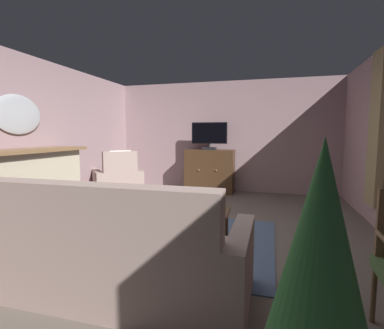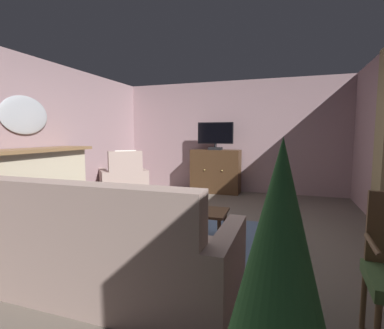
{
  "view_description": "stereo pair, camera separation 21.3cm",
  "coord_description": "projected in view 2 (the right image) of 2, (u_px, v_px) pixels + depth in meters",
  "views": [
    {
      "loc": [
        1.1,
        -3.46,
        1.34
      ],
      "look_at": [
        0.03,
        0.38,
        0.92
      ],
      "focal_mm": 26.93,
      "sensor_mm": 36.0,
      "label": 1
    },
    {
      "loc": [
        1.31,
        -3.4,
        1.34
      ],
      "look_at": [
        0.03,
        0.38,
        0.92
      ],
      "focal_mm": 26.93,
      "sensor_mm": 36.0,
      "label": 2
    }
  ],
  "objects": [
    {
      "name": "wall_left",
      "position": [
        23.0,
        138.0,
        4.46
      ],
      "size": [
        0.1,
        7.13,
        2.56
      ],
      "primitive_type": "cube",
      "color": "gray",
      "rests_on": "ground_plane"
    },
    {
      "name": "sofa_floral",
      "position": [
        106.0,
        256.0,
        2.42
      ],
      "size": [
        2.17,
        0.93,
        0.99
      ],
      "color": "#A3897F",
      "rests_on": "ground_plane"
    },
    {
      "name": "rug_central",
      "position": [
        168.0,
        238.0,
        3.73
      ],
      "size": [
        2.63,
        2.11,
        0.01
      ],
      "primitive_type": "cube",
      "color": "slate",
      "rests_on": "ground_plane"
    },
    {
      "name": "tv_cabinet",
      "position": [
        216.0,
        172.0,
        6.59
      ],
      "size": [
        1.11,
        0.45,
        0.99
      ],
      "color": "black",
      "rests_on": "ground_plane"
    },
    {
      "name": "tv_remote",
      "position": [
        180.0,
        208.0,
        3.64
      ],
      "size": [
        0.18,
        0.1,
        0.02
      ],
      "primitive_type": "cube",
      "rotation": [
        0.0,
        0.0,
        0.33
      ],
      "color": "black",
      "rests_on": "coffee_table"
    },
    {
      "name": "wall_mirror_oval",
      "position": [
        25.0,
        115.0,
        4.37
      ],
      "size": [
        0.06,
        0.86,
        0.58
      ],
      "primitive_type": "ellipsoid",
      "color": "#B2B7BF"
    },
    {
      "name": "armchair_near_window",
      "position": [
        124.0,
        183.0,
        5.99
      ],
      "size": [
        1.26,
        1.26,
        1.03
      ],
      "color": "#A3897F",
      "rests_on": "ground_plane"
    },
    {
      "name": "coffee_table",
      "position": [
        184.0,
        213.0,
        3.62
      ],
      "size": [
        1.11,
        0.54,
        0.4
      ],
      "color": "#4C331E",
      "rests_on": "ground_plane"
    },
    {
      "name": "television",
      "position": [
        215.0,
        135.0,
        6.45
      ],
      "size": [
        0.81,
        0.2,
        0.62
      ],
      "color": "black",
      "rests_on": "tv_cabinet"
    },
    {
      "name": "potted_plant_small_fern_corner",
      "position": [
        278.0,
        299.0,
        1.07
      ],
      "size": [
        0.52,
        0.52,
        1.33
      ],
      "color": "slate",
      "rests_on": "ground_plane"
    },
    {
      "name": "curtain_panel_far",
      "position": [
        384.0,
        129.0,
        3.85
      ],
      "size": [
        0.1,
        0.44,
        2.15
      ],
      "primitive_type": "cube",
      "color": "#8E7F56"
    },
    {
      "name": "fireplace",
      "position": [
        41.0,
        187.0,
        4.4
      ],
      "size": [
        0.89,
        1.79,
        1.13
      ],
      "color": "#4C4C51",
      "rests_on": "ground_plane"
    },
    {
      "name": "ground_plane",
      "position": [
        181.0,
        239.0,
        3.76
      ],
      "size": [
        5.71,
        7.13,
        0.04
      ],
      "primitive_type": "cube",
      "color": "#665B51"
    },
    {
      "name": "wall_back",
      "position": [
        231.0,
        137.0,
        6.75
      ],
      "size": [
        5.71,
        0.1,
        2.56
      ],
      "primitive_type": "cube",
      "color": "gray",
      "rests_on": "ground_plane"
    },
    {
      "name": "cat",
      "position": [
        127.0,
        218.0,
        4.24
      ],
      "size": [
        0.7,
        0.31,
        0.22
      ],
      "color": "#2D2D33",
      "rests_on": "ground_plane"
    }
  ]
}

